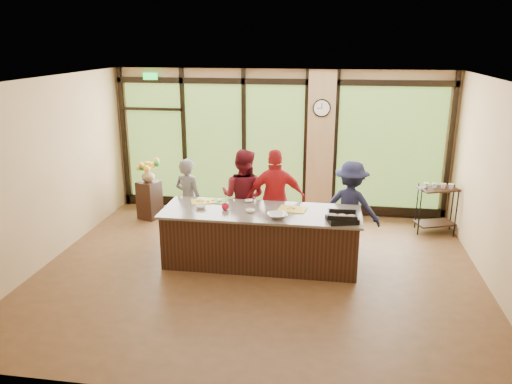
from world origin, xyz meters
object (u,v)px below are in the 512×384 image
(island_base, at_px, (261,238))
(roasting_pan, at_px, (342,219))
(cook_right, at_px, (351,207))
(bar_cart, at_px, (437,203))
(cook_left, at_px, (189,200))
(flower_stand, at_px, (150,200))

(island_base, bearing_deg, roasting_pan, -13.85)
(island_base, height_order, cook_right, cook_right)
(cook_right, bearing_deg, roasting_pan, 99.80)
(bar_cart, bearing_deg, cook_right, -166.62)
(island_base, height_order, cook_left, cook_left)
(island_base, bearing_deg, bar_cart, 31.32)
(roasting_pan, bearing_deg, cook_right, 64.67)
(bar_cart, bearing_deg, roasting_pan, -149.82)
(cook_left, distance_m, cook_right, 2.89)
(bar_cart, bearing_deg, flower_stand, 160.30)
(island_base, relative_size, cook_right, 1.94)
(island_base, bearing_deg, flower_stand, 144.85)
(cook_right, relative_size, roasting_pan, 3.64)
(cook_left, relative_size, cook_right, 0.97)
(cook_right, bearing_deg, cook_left, 17.91)
(cook_right, distance_m, bar_cart, 2.00)
(island_base, distance_m, flower_stand, 3.17)
(bar_cart, bearing_deg, cook_left, 173.06)
(cook_left, bearing_deg, bar_cart, -143.30)
(cook_right, bearing_deg, island_base, 46.72)
(roasting_pan, distance_m, bar_cart, 2.88)
(island_base, height_order, flower_stand, island_base)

